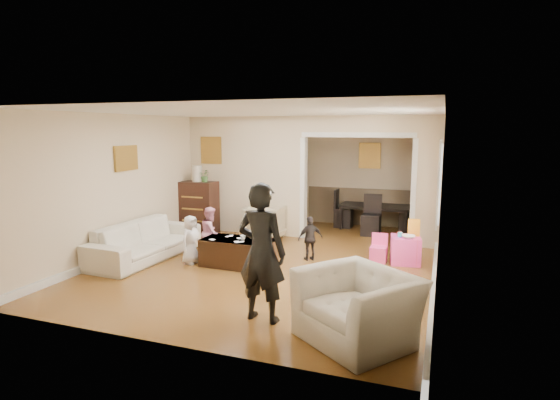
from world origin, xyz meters
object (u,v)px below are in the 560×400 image
at_px(armchair_front, 358,307).
at_px(coffee_table, 239,253).
at_px(sofa, 145,241).
at_px(child_kneel_a, 191,240).
at_px(table_lamp, 197,174).
at_px(cyan_cup, 400,235).
at_px(play_table, 405,250).
at_px(armchair_back, 265,222).
at_px(child_toddler, 310,238).
at_px(adult_person, 262,252).
at_px(dining_table, 375,217).
at_px(dresser, 198,207).
at_px(child_kneel_b, 211,232).
at_px(coffee_cup, 243,238).

relative_size(armchair_front, coffee_table, 0.95).
distance_m(sofa, child_kneel_a, 0.93).
distance_m(table_lamp, cyan_cup, 4.67).
distance_m(coffee_table, play_table, 2.90).
distance_m(armchair_back, cyan_cup, 3.00).
xyz_separation_m(armchair_front, child_toddler, (-1.36, 2.82, 0.01)).
xyz_separation_m(play_table, adult_person, (-1.46, -3.07, 0.62)).
relative_size(armchair_back, armchair_front, 0.67).
bearing_deg(adult_person, sofa, -25.35).
relative_size(armchair_back, table_lamp, 2.19).
height_order(sofa, child_kneel_a, child_kneel_a).
bearing_deg(dining_table, dresser, -152.45).
bearing_deg(child_kneel_b, child_toddler, -94.28).
distance_m(armchair_front, child_toddler, 3.13).
bearing_deg(armchair_front, sofa, -167.91).
height_order(dresser, coffee_cup, dresser).
relative_size(sofa, table_lamp, 6.31).
bearing_deg(table_lamp, coffee_cup, -44.97).
height_order(coffee_cup, adult_person, adult_person).
relative_size(armchair_front, play_table, 2.39).
height_order(dresser, table_lamp, table_lamp).
bearing_deg(child_kneel_b, armchair_front, -146.04).
height_order(armchair_back, adult_person, adult_person).
relative_size(sofa, coffee_table, 1.82).
bearing_deg(coffee_cup, sofa, -176.19).
xyz_separation_m(child_kneel_a, child_toddler, (1.90, 0.90, -0.03)).
relative_size(sofa, child_kneel_b, 2.43).
height_order(sofa, child_kneel_b, child_kneel_b).
relative_size(dresser, child_kneel_a, 1.37).
relative_size(table_lamp, dining_table, 0.22).
bearing_deg(adult_person, cyan_cup, -109.17).
xyz_separation_m(sofa, dresser, (-0.16, 2.16, 0.25)).
relative_size(sofa, coffee_cup, 23.71).
bearing_deg(table_lamp, adult_person, -51.20).
distance_m(dresser, coffee_cup, 2.89).
relative_size(table_lamp, child_kneel_b, 0.38).
height_order(sofa, coffee_cup, sofa).
xyz_separation_m(dresser, table_lamp, (0.00, 0.00, 0.76)).
height_order(cyan_cup, child_toddler, child_toddler).
bearing_deg(child_kneel_a, play_table, -58.54).
bearing_deg(table_lamp, child_kneel_a, -62.97).
bearing_deg(table_lamp, sofa, -85.68).
bearing_deg(child_toddler, armchair_back, -80.76).
relative_size(armchair_back, child_kneel_a, 0.93).
xyz_separation_m(coffee_cup, child_kneel_a, (-0.95, -0.10, -0.09)).
bearing_deg(child_toddler, armchair_front, 77.03).
relative_size(sofa, armchair_front, 1.92).
xyz_separation_m(play_table, child_toddler, (-1.62, -0.39, 0.16)).
bearing_deg(coffee_table, adult_person, -57.93).
relative_size(dining_table, child_kneel_a, 1.93).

